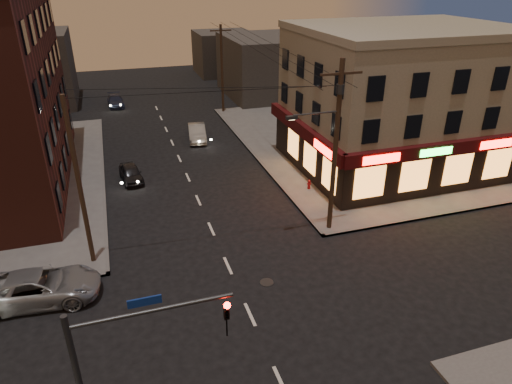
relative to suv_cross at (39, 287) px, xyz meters
name	(u,v)px	position (x,y,z in m)	size (l,w,h in m)	color
ground	(250,314)	(9.16, -4.00, -0.77)	(120.00, 120.00, 0.00)	black
sidewalk_ne	(376,139)	(27.16, 15.00, -0.70)	(24.00, 28.00, 0.15)	#514F4C
pizza_building	(399,100)	(25.09, 9.43, 4.58)	(15.85, 12.85, 10.50)	gray
bg_building_ne_a	(268,66)	(23.16, 34.00, 2.73)	(10.00, 12.00, 7.00)	#3F3D3A
bg_building_nw	(30,69)	(-3.84, 38.00, 3.23)	(9.00, 10.00, 8.00)	#3F3D3A
bg_building_ne_b	(224,53)	(21.16, 48.00, 2.23)	(8.00, 8.00, 6.00)	#3F3D3A
utility_pole_main	(334,140)	(15.84, 1.80, 4.99)	(4.20, 0.44, 10.00)	#382619
utility_pole_far	(222,69)	(15.96, 28.00, 3.88)	(0.26, 0.26, 9.00)	#382619
utility_pole_west	(79,184)	(2.36, 2.50, 3.88)	(0.24, 0.24, 9.00)	#382619
traffic_signal	(118,371)	(3.59, -9.60, 3.39)	(4.49, 0.32, 6.47)	#333538
suv_cross	(39,287)	(0.00, 0.00, 0.00)	(2.56, 5.55, 1.54)	gray
sedan_near	(131,173)	(5.07, 12.68, -0.17)	(1.41, 3.51, 1.20)	black
sedan_mid	(197,133)	(11.49, 20.04, -0.06)	(1.50, 4.31, 1.42)	gray
sedan_far	(115,101)	(4.84, 34.20, -0.16)	(1.70, 4.18, 1.21)	#1C2239
fire_hydrant	(309,184)	(16.96, 7.09, -0.25)	(0.31, 0.31, 0.69)	maroon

